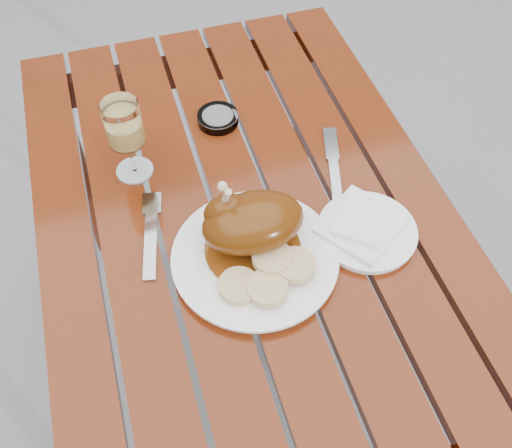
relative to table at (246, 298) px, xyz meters
The scene contains 11 objects.
ground 0.38m from the table, ahead, with size 60.00×60.00×0.00m, color slate.
table is the anchor object (origin of this frame).
dinner_plate 0.41m from the table, 96.57° to the right, with size 0.31×0.31×0.02m, color white.
roast_duck 0.46m from the table, 98.54° to the right, with size 0.19×0.18×0.14m.
bread_dumplings 0.45m from the table, 92.25° to the right, with size 0.18×0.12×0.03m.
wine_glass 0.52m from the table, 141.59° to the left, with size 0.08×0.08×0.18m, color #F2D06E.
side_plate 0.46m from the table, 34.12° to the right, with size 0.19×0.19×0.02m, color white.
napkin 0.46m from the table, 33.47° to the right, with size 0.14×0.13×0.01m, color white.
ashtray 0.46m from the table, 86.94° to the left, with size 0.09×0.09×0.02m, color #B2B7BC.
fork 0.42m from the table, behind, with size 0.02×0.19×0.01m, color gray.
knife 0.43m from the table, ahead, with size 0.02×0.21×0.01m, color gray.
Camera 1 is at (-0.18, -0.69, 1.63)m, focal length 40.00 mm.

